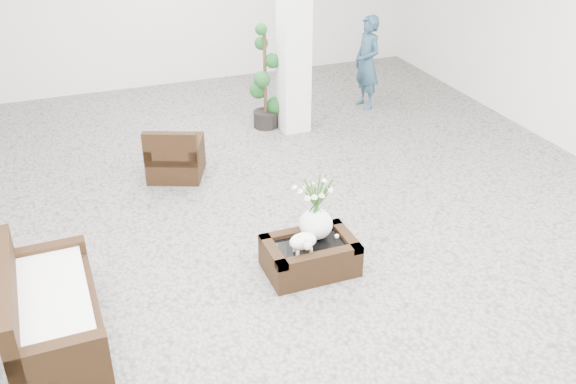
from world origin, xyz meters
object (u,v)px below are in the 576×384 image
object	(u,v)px
topiary	(265,77)
armchair	(175,150)
coffee_table	(310,257)
loveseat	(52,303)

from	to	relation	value
topiary	armchair	bearing A→B (deg)	-145.48
coffee_table	loveseat	size ratio (longest dim) A/B	0.58
coffee_table	armchair	xyz separation A→B (m)	(-0.81, 2.57, 0.20)
loveseat	armchair	bearing A→B (deg)	-31.98
loveseat	topiary	world-z (taller)	topiary
coffee_table	loveseat	xyz separation A→B (m)	(-2.45, -0.19, 0.25)
coffee_table	loveseat	bearing A→B (deg)	-175.54
coffee_table	loveseat	world-z (taller)	loveseat
topiary	coffee_table	bearing A→B (deg)	-102.40
armchair	topiary	bearing A→B (deg)	-123.03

